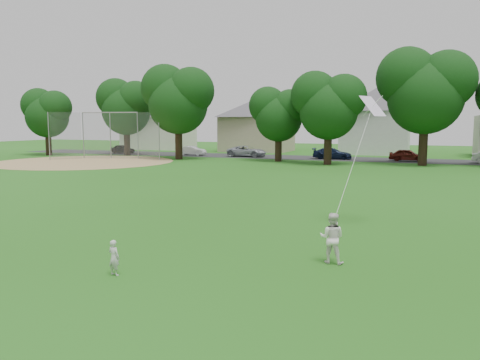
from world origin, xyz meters
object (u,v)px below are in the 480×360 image
at_px(toddler, 114,258).
at_px(kite, 355,158).
at_px(baseball_backstop, 109,136).
at_px(older_boy, 332,238).

xyz_separation_m(toddler, kite, (5.13, 5.79, 2.30)).
xyz_separation_m(kite, baseball_backstop, (-30.18, 26.68, -0.22)).
relative_size(toddler, baseball_backstop, 0.08).
height_order(toddler, baseball_backstop, baseball_backstop).
xyz_separation_m(toddler, baseball_backstop, (-25.05, 32.47, 2.07)).
bearing_deg(baseball_backstop, kite, -41.48).
bearing_deg(kite, baseball_backstop, 138.52).
bearing_deg(baseball_backstop, toddler, -52.35).
relative_size(toddler, older_boy, 0.65).
bearing_deg(kite, toddler, -131.52).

